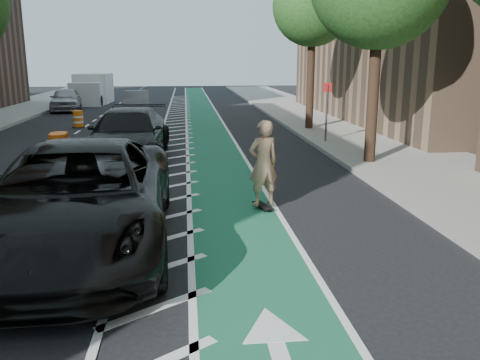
{
  "coord_description": "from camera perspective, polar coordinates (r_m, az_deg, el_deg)",
  "views": [
    {
      "loc": [
        1.97,
        -7.95,
        3.39
      ],
      "look_at": [
        2.99,
        1.6,
        1.1
      ],
      "focal_mm": 38.0,
      "sensor_mm": 36.0,
      "label": 1
    }
  ],
  "objects": [
    {
      "name": "ground",
      "position": [
        8.87,
        -18.72,
        -9.83
      ],
      "size": [
        120.0,
        120.0,
        0.0
      ],
      "primitive_type": "plane",
      "color": "black",
      "rests_on": "ground"
    },
    {
      "name": "bike_lane",
      "position": [
        18.3,
        -2.77,
        2.73
      ],
      "size": [
        2.0,
        90.0,
        0.01
      ],
      "primitive_type": "cube",
      "color": "#1A5D3E",
      "rests_on": "ground"
    },
    {
      "name": "buffer_strip",
      "position": [
        18.27,
        -7.47,
        2.61
      ],
      "size": [
        1.4,
        90.0,
        0.01
      ],
      "primitive_type": "cube",
      "color": "silver",
      "rests_on": "ground"
    },
    {
      "name": "sidewalk_right",
      "position": [
        19.75,
        16.44,
        3.19
      ],
      "size": [
        5.0,
        90.0,
        0.15
      ],
      "primitive_type": "cube",
      "color": "gray",
      "rests_on": "ground"
    },
    {
      "name": "curb_right",
      "position": [
        18.95,
        9.57,
        3.15
      ],
      "size": [
        0.12,
        90.0,
        0.16
      ],
      "primitive_type": "cube",
      "color": "gray",
      "rests_on": "ground"
    },
    {
      "name": "tree_r_d",
      "position": [
        24.79,
        8.21,
        18.78
      ],
      "size": [
        4.2,
        4.2,
        7.9
      ],
      "color": "#382619",
      "rests_on": "ground"
    },
    {
      "name": "sign_post",
      "position": [
        20.83,
        9.7,
        7.59
      ],
      "size": [
        0.35,
        0.08,
        2.47
      ],
      "color": "#4C4C4C",
      "rests_on": "ground"
    },
    {
      "name": "skateboard",
      "position": [
        11.8,
        2.58,
        -2.88
      ],
      "size": [
        0.42,
        0.78,
        0.1
      ],
      "rotation": [
        0.0,
        0.0,
        0.3
      ],
      "color": "black",
      "rests_on": "ground"
    },
    {
      "name": "skateboarder",
      "position": [
        11.56,
        2.63,
        1.9
      ],
      "size": [
        0.83,
        0.66,
        1.97
      ],
      "primitive_type": "imported",
      "rotation": [
        0.0,
        0.0,
        3.44
      ],
      "color": "tan",
      "rests_on": "skateboard"
    },
    {
      "name": "suv_near",
      "position": [
        9.59,
        -17.74,
        -1.9
      ],
      "size": [
        3.36,
        7.01,
        1.93
      ],
      "primitive_type": "imported",
      "rotation": [
        0.0,
        0.0,
        0.02
      ],
      "color": "black",
      "rests_on": "ground"
    },
    {
      "name": "suv_far",
      "position": [
        17.82,
        -12.43,
        4.95
      ],
      "size": [
        2.78,
        6.11,
        1.74
      ],
      "primitive_type": "imported",
      "rotation": [
        0.0,
        0.0,
        -0.06
      ],
      "color": "black",
      "rests_on": "ground"
    },
    {
      "name": "car_silver",
      "position": [
        36.36,
        -18.96,
        8.58
      ],
      "size": [
        2.47,
        4.82,
        1.57
      ],
      "primitive_type": "imported",
      "rotation": [
        0.0,
        0.0,
        0.14
      ],
      "color": "#A6A5AB",
      "rests_on": "ground"
    },
    {
      "name": "car_grey",
      "position": [
        34.29,
        -11.54,
        8.62
      ],
      "size": [
        1.6,
        4.26,
        1.39
      ],
      "primitive_type": "imported",
      "rotation": [
        0.0,
        0.0,
        0.03
      ],
      "color": "slate",
      "rests_on": "ground"
    },
    {
      "name": "box_truck",
      "position": [
        41.96,
        -16.26,
        9.68
      ],
      "size": [
        2.62,
        5.55,
        2.28
      ],
      "rotation": [
        0.0,
        0.0,
        -0.03
      ],
      "color": "white",
      "rests_on": "ground"
    },
    {
      "name": "barrel_a",
      "position": [
        17.7,
        -19.67,
        3.16
      ],
      "size": [
        0.75,
        0.75,
        1.02
      ],
      "color": "#F45C0C",
      "rests_on": "ground"
    },
    {
      "name": "barrel_b",
      "position": [
        18.19,
        -19.54,
        3.41
      ],
      "size": [
        0.74,
        0.74,
        1.01
      ],
      "color": "orange",
      "rests_on": "ground"
    },
    {
      "name": "barrel_c",
      "position": [
        27.29,
        -17.72,
        6.48
      ],
      "size": [
        0.62,
        0.62,
        0.85
      ],
      "color": "orange",
      "rests_on": "ground"
    }
  ]
}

